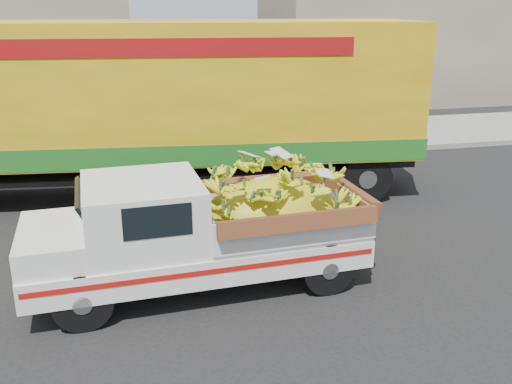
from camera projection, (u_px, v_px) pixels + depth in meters
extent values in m
plane|color=black|center=(102.00, 279.00, 9.03)|extent=(100.00, 100.00, 0.00)
cube|color=gray|center=(106.00, 166.00, 14.96)|extent=(60.00, 0.25, 0.15)
cube|color=gray|center=(107.00, 148.00, 16.90)|extent=(60.00, 4.00, 0.14)
cube|color=gray|center=(425.00, 30.00, 25.43)|extent=(14.00, 6.00, 6.00)
cylinder|color=black|center=(82.00, 302.00, 7.53)|extent=(0.82, 0.28, 0.81)
cylinder|color=black|center=(82.00, 254.00, 8.94)|extent=(0.82, 0.28, 0.81)
cylinder|color=black|center=(327.00, 268.00, 8.48)|extent=(0.82, 0.28, 0.81)
cylinder|color=black|center=(292.00, 230.00, 9.90)|extent=(0.82, 0.28, 0.81)
cube|color=silver|center=(197.00, 250.00, 8.64)|extent=(5.09, 2.08, 0.41)
cube|color=#A50F0C|center=(210.00, 272.00, 7.79)|extent=(4.89, 0.28, 0.07)
cube|color=silver|center=(26.00, 278.00, 8.01)|extent=(0.20, 1.78, 0.15)
cube|color=silver|center=(52.00, 241.00, 7.96)|extent=(1.00, 1.75, 0.38)
cube|color=silver|center=(143.00, 213.00, 8.22)|extent=(1.74, 1.82, 0.96)
cube|color=black|center=(158.00, 222.00, 7.39)|extent=(0.91, 0.06, 0.45)
cube|color=silver|center=(278.00, 212.00, 8.84)|extent=(2.54, 1.94, 0.54)
ellipsoid|color=gold|center=(271.00, 220.00, 8.84)|extent=(2.29, 1.57, 1.36)
cylinder|color=black|center=(366.00, 178.00, 12.36)|extent=(1.13, 0.44, 1.10)
cylinder|color=black|center=(342.00, 155.00, 14.25)|extent=(1.13, 0.44, 1.10)
cylinder|color=black|center=(312.00, 180.00, 12.23)|extent=(1.13, 0.44, 1.10)
cylinder|color=black|center=(294.00, 156.00, 14.11)|extent=(1.13, 0.44, 1.10)
cube|color=black|center=(148.00, 162.00, 12.70)|extent=(12.04, 2.36, 0.36)
cube|color=gold|center=(144.00, 90.00, 12.19)|extent=(11.97, 3.83, 2.84)
cube|color=#1D621C|center=(147.00, 143.00, 12.56)|extent=(12.03, 3.85, 0.45)
cube|color=maroon|center=(136.00, 48.00, 10.70)|extent=(8.35, 0.98, 0.35)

